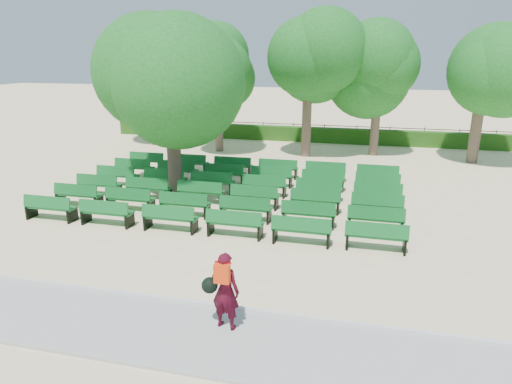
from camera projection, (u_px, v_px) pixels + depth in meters
ground at (254, 213)px, 16.05m from camera, size 120.00×120.00×0.00m
paving at (165, 332)px, 9.17m from camera, size 30.00×2.20×0.06m
curb at (187, 302)px, 10.23m from camera, size 30.00×0.12×0.10m
hedge at (308, 134)px, 28.92m from camera, size 26.00×0.70×0.90m
fence at (308, 140)px, 29.42m from camera, size 26.00×0.10×1.02m
tree_line at (298, 154)px, 25.34m from camera, size 21.80×6.80×7.04m
bench_array at (234, 197)px, 17.56m from camera, size 1.78×0.68×1.10m
tree_among at (170, 77)px, 17.37m from camera, size 4.88×4.88×6.75m
person at (224, 290)px, 9.05m from camera, size 0.80×0.51×1.64m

